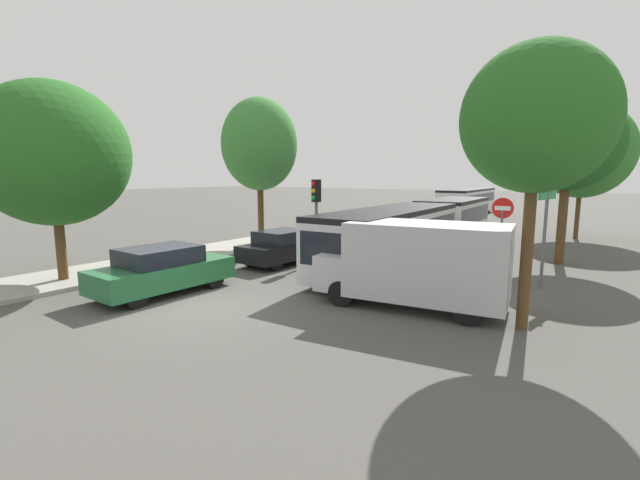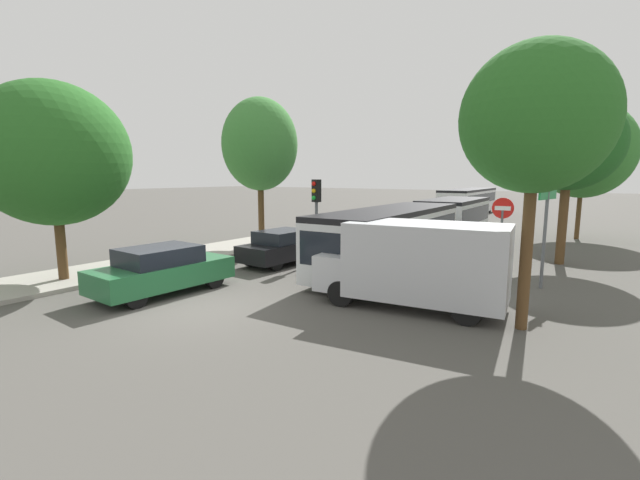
{
  "view_description": "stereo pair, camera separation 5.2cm",
  "coord_description": "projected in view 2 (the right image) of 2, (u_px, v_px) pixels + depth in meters",
  "views": [
    {
      "loc": [
        9.02,
        -7.32,
        3.54
      ],
      "look_at": [
        0.2,
        5.52,
        1.2
      ],
      "focal_mm": 24.0,
      "sensor_mm": 36.0,
      "label": 1
    },
    {
      "loc": [
        9.06,
        -7.29,
        3.54
      ],
      "look_at": [
        0.2,
        5.52,
        1.2
      ],
      "focal_mm": 24.0,
      "sensor_mm": 36.0,
      "label": 2
    }
  ],
  "objects": [
    {
      "name": "tree_right_near",
      "position": [
        536.0,
        119.0,
        9.31
      ],
      "size": [
        3.24,
        3.24,
        6.42
      ],
      "color": "#51381E",
      "rests_on": "ground"
    },
    {
      "name": "tree_right_mid",
      "position": [
        569.0,
        143.0,
        16.65
      ],
      "size": [
        3.91,
        3.91,
        6.71
      ],
      "color": "#51381E",
      "rests_on": "ground"
    },
    {
      "name": "white_van",
      "position": [
        417.0,
        262.0,
        11.45
      ],
      "size": [
        5.21,
        2.57,
        2.31
      ],
      "rotation": [
        0.0,
        0.0,
        3.27
      ],
      "color": "#B7BABF",
      "rests_on": "ground"
    },
    {
      "name": "queued_car_black",
      "position": [
        284.0,
        247.0,
        17.38
      ],
      "size": [
        1.83,
        4.01,
        1.37
      ],
      "rotation": [
        0.0,
        0.0,
        1.53
      ],
      "color": "black",
      "rests_on": "ground"
    },
    {
      "name": "queued_car_graphite",
      "position": [
        399.0,
        221.0,
        26.72
      ],
      "size": [
        1.89,
        4.14,
        1.41
      ],
      "rotation": [
        0.0,
        0.0,
        1.53
      ],
      "color": "#47474C",
      "rests_on": "ground"
    },
    {
      "name": "tree_left_near",
      "position": [
        53.0,
        154.0,
        13.66
      ],
      "size": [
        4.71,
        4.71,
        6.52
      ],
      "color": "#51381E",
      "rests_on": "ground"
    },
    {
      "name": "no_entry_sign",
      "position": [
        502.0,
        226.0,
        14.39
      ],
      "size": [
        0.7,
        0.08,
        2.82
      ],
      "rotation": [
        0.0,
        0.0,
        -1.57
      ],
      "color": "#56595E",
      "rests_on": "ground"
    },
    {
      "name": "queued_car_green",
      "position": [
        162.0,
        270.0,
        12.91
      ],
      "size": [
        1.93,
        4.22,
        1.44
      ],
      "rotation": [
        0.0,
        0.0,
        1.53
      ],
      "color": "#236638",
      "rests_on": "ground"
    },
    {
      "name": "tree_left_mid",
      "position": [
        258.0,
        147.0,
        20.8
      ],
      "size": [
        3.68,
        3.68,
        7.3
      ],
      "color": "#51381E",
      "rests_on": "ground"
    },
    {
      "name": "traffic_light",
      "position": [
        316.0,
        202.0,
        17.17
      ],
      "size": [
        0.36,
        0.38,
        3.4
      ],
      "rotation": [
        0.0,
        0.0,
        -1.76
      ],
      "color": "#56595E",
      "rests_on": "ground"
    },
    {
      "name": "kerb_strip_left",
      "position": [
        331.0,
        229.0,
        28.11
      ],
      "size": [
        3.2,
        42.16,
        0.14
      ],
      "primitive_type": "cube",
      "color": "#9E998E",
      "rests_on": "ground"
    },
    {
      "name": "tree_right_far",
      "position": [
        584.0,
        150.0,
        23.54
      ],
      "size": [
        5.16,
        5.16,
        7.55
      ],
      "color": "#51381E",
      "rests_on": "ground"
    },
    {
      "name": "queued_car_navy",
      "position": [
        351.0,
        230.0,
        22.09
      ],
      "size": [
        2.02,
        4.43,
        1.51
      ],
      "rotation": [
        0.0,
        0.0,
        1.53
      ],
      "color": "navy",
      "rests_on": "ground"
    },
    {
      "name": "city_bus_rear",
      "position": [
        469.0,
        200.0,
        38.58
      ],
      "size": [
        2.77,
        11.14,
        2.38
      ],
      "rotation": [
        0.0,
        0.0,
        1.6
      ],
      "color": "silver",
      "rests_on": "ground"
    },
    {
      "name": "direction_sign_post",
      "position": [
        547.0,
        208.0,
        13.22
      ],
      "size": [
        0.33,
        1.38,
        3.6
      ],
      "rotation": [
        0.0,
        0.0,
        2.95
      ],
      "color": "#56595E",
      "rests_on": "ground"
    },
    {
      "name": "ground_plane",
      "position": [
        198.0,
        308.0,
        11.56
      ],
      "size": [
        200.0,
        200.0,
        0.0
      ],
      "primitive_type": "plane",
      "color": "#4F4C47"
    },
    {
      "name": "articulated_bus",
      "position": [
        422.0,
        226.0,
        18.73
      ],
      "size": [
        2.91,
        15.79,
        2.33
      ],
      "rotation": [
        0.0,
        0.0,
        -1.54
      ],
      "color": "silver",
      "rests_on": "ground"
    }
  ]
}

